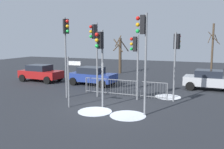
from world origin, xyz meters
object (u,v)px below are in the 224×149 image
(traffic_light_foreground_left, at_px, (95,43))
(traffic_light_foreground_right, at_px, (176,51))
(traffic_light_rear_left, at_px, (66,40))
(car_red_mid, at_px, (41,73))
(car_blue_near, at_px, (92,76))
(direction_sign_post, at_px, (69,79))
(bare_tree_left, at_px, (213,48))
(traffic_light_mid_left, at_px, (143,42))
(bare_tree_centre, at_px, (120,54))
(traffic_light_rear_right, at_px, (136,53))
(traffic_light_mid_right, at_px, (100,51))
(car_silver_trailing, at_px, (210,80))

(traffic_light_foreground_left, distance_m, traffic_light_foreground_right, 5.06)
(traffic_light_rear_left, xyz_separation_m, car_red_mid, (-5.61, 4.58, -2.94))
(car_blue_near, bearing_deg, direction_sign_post, -69.51)
(bare_tree_left, bearing_deg, traffic_light_mid_left, -99.61)
(direction_sign_post, distance_m, bare_tree_centre, 14.13)
(direction_sign_post, relative_size, bare_tree_centre, 0.69)
(car_red_mid, xyz_separation_m, bare_tree_centre, (4.75, 7.53, 1.35))
(traffic_light_rear_right, relative_size, traffic_light_mid_left, 0.80)
(car_blue_near, xyz_separation_m, bare_tree_centre, (-0.29, 7.38, 1.35))
(traffic_light_mid_left, distance_m, traffic_light_mid_right, 2.60)
(bare_tree_left, bearing_deg, direction_sign_post, -111.58)
(traffic_light_mid_left, xyz_separation_m, car_red_mid, (-11.00, 6.31, -2.88))
(car_blue_near, relative_size, bare_tree_left, 0.73)
(direction_sign_post, bearing_deg, bare_tree_centre, 95.11)
(traffic_light_rear_right, bearing_deg, traffic_light_foreground_right, -75.31)
(car_red_mid, bearing_deg, traffic_light_foreground_left, -24.42)
(traffic_light_mid_left, distance_m, direction_sign_post, 4.58)
(traffic_light_rear_right, relative_size, car_blue_near, 1.02)
(traffic_light_rear_right, height_order, traffic_light_rear_left, traffic_light_rear_left)
(traffic_light_foreground_left, distance_m, car_silver_trailing, 9.08)
(traffic_light_foreground_left, distance_m, traffic_light_mid_right, 2.62)
(traffic_light_rear_right, distance_m, traffic_light_mid_right, 2.75)
(traffic_light_mid_left, height_order, bare_tree_left, bare_tree_left)
(traffic_light_foreground_right, bearing_deg, car_silver_trailing, 87.83)
(direction_sign_post, relative_size, car_blue_near, 0.72)
(traffic_light_foreground_left, relative_size, traffic_light_rear_left, 0.94)
(traffic_light_rear_left, bearing_deg, traffic_light_foreground_right, 141.01)
(car_red_mid, bearing_deg, traffic_light_mid_right, -31.83)
(traffic_light_foreground_left, xyz_separation_m, bare_tree_left, (6.90, 15.17, -0.70))
(traffic_light_mid_right, relative_size, direction_sign_post, 1.50)
(traffic_light_rear_right, distance_m, traffic_light_rear_left, 4.38)
(traffic_light_rear_right, height_order, traffic_light_mid_right, traffic_light_mid_right)
(bare_tree_centre, bearing_deg, traffic_light_foreground_right, -54.56)
(traffic_light_rear_left, relative_size, traffic_light_mid_right, 1.20)
(traffic_light_mid_right, distance_m, car_silver_trailing, 9.55)
(traffic_light_rear_left, xyz_separation_m, direction_sign_post, (1.31, -1.84, -2.12))
(car_silver_trailing, distance_m, car_red_mid, 14.13)
(traffic_light_rear_right, height_order, bare_tree_left, bare_tree_left)
(car_silver_trailing, height_order, bare_tree_left, bare_tree_left)
(traffic_light_mid_right, bearing_deg, traffic_light_foreground_right, -118.85)
(traffic_light_foreground_left, relative_size, traffic_light_mid_left, 0.95)
(traffic_light_mid_right, bearing_deg, traffic_light_rear_left, -1.53)
(traffic_light_foreground_left, height_order, bare_tree_centre, traffic_light_foreground_left)
(traffic_light_rear_left, distance_m, car_blue_near, 5.60)
(traffic_light_foreground_left, bearing_deg, traffic_light_mid_right, 163.93)
(direction_sign_post, height_order, bare_tree_centre, bare_tree_centre)
(traffic_light_foreground_right, bearing_deg, traffic_light_mid_right, -118.72)
(bare_tree_left, bearing_deg, traffic_light_foreground_left, -114.46)
(traffic_light_foreground_left, height_order, traffic_light_mid_right, traffic_light_foreground_left)
(traffic_light_rear_left, distance_m, bare_tree_centre, 12.25)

